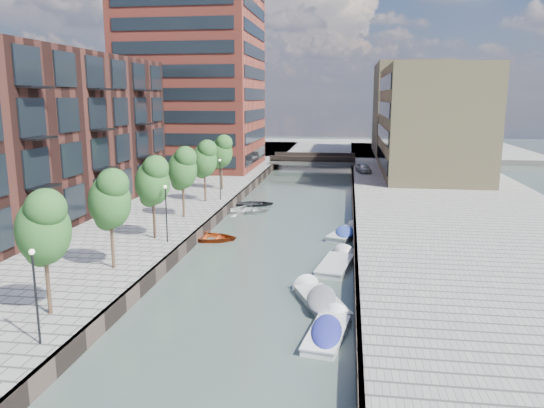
% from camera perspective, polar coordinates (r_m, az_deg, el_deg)
% --- Properties ---
extents(water, '(300.00, 300.00, 0.00)m').
position_cam_1_polar(water, '(52.54, 2.12, -0.82)').
color(water, '#38473F').
rests_on(water, ground).
extents(quay_right, '(20.00, 140.00, 1.00)m').
position_cam_1_polar(quay_right, '(53.22, 19.52, -0.77)').
color(quay_right, gray).
rests_on(quay_right, ground).
extents(quay_wall_left, '(0.25, 140.00, 1.00)m').
position_cam_1_polar(quay_wall_left, '(53.41, -4.40, -0.10)').
color(quay_wall_left, '#332823').
rests_on(quay_wall_left, ground).
extents(quay_wall_right, '(0.25, 140.00, 1.00)m').
position_cam_1_polar(quay_wall_right, '(52.16, 8.80, -0.48)').
color(quay_wall_right, '#332823').
rests_on(quay_wall_right, ground).
extents(far_closure, '(80.00, 40.00, 1.00)m').
position_cam_1_polar(far_closure, '(111.70, 5.43, 5.93)').
color(far_closure, gray).
rests_on(far_closure, ground).
extents(apartment_block, '(8.00, 38.00, 14.00)m').
position_cam_1_polar(apartment_block, '(48.38, -23.66, 6.75)').
color(apartment_block, black).
rests_on(apartment_block, quay_left).
extents(tower, '(18.00, 18.00, 30.00)m').
position_cam_1_polar(tower, '(79.43, -8.47, 14.83)').
color(tower, '#9C3C2D').
rests_on(tower, quay_left).
extents(tan_block_near, '(12.00, 25.00, 14.00)m').
position_cam_1_polar(tan_block_near, '(73.89, 16.64, 8.53)').
color(tan_block_near, '#9A895E').
rests_on(tan_block_near, quay_right).
extents(tan_block_far, '(12.00, 20.00, 16.00)m').
position_cam_1_polar(tan_block_far, '(99.64, 14.53, 9.86)').
color(tan_block_far, '#9A895E').
rests_on(tan_block_far, quay_right).
extents(bridge, '(13.00, 6.00, 1.30)m').
position_cam_1_polar(bridge, '(83.80, 4.47, 4.73)').
color(bridge, gray).
rests_on(bridge, ground).
extents(tree_1, '(2.50, 2.50, 5.95)m').
position_cam_1_polar(tree_1, '(26.72, -23.42, -2.18)').
color(tree_1, '#382619').
rests_on(tree_1, quay_left).
extents(tree_2, '(2.50, 2.50, 5.95)m').
position_cam_1_polar(tree_2, '(32.74, -17.07, 0.63)').
color(tree_2, '#382619').
rests_on(tree_2, quay_left).
extents(tree_3, '(2.50, 2.50, 5.95)m').
position_cam_1_polar(tree_3, '(39.08, -12.74, 2.55)').
color(tree_3, '#382619').
rests_on(tree_3, quay_left).
extents(tree_4, '(2.50, 2.50, 5.95)m').
position_cam_1_polar(tree_4, '(45.62, -9.63, 3.92)').
color(tree_4, '#382619').
rests_on(tree_4, quay_left).
extents(tree_5, '(2.50, 2.50, 5.95)m').
position_cam_1_polar(tree_5, '(52.28, -7.29, 4.93)').
color(tree_5, '#382619').
rests_on(tree_5, quay_left).
extents(tree_6, '(2.50, 2.50, 5.95)m').
position_cam_1_polar(tree_6, '(59.01, -5.49, 5.71)').
color(tree_6, '#382619').
rests_on(tree_6, quay_left).
extents(lamp_0, '(0.24, 0.24, 4.12)m').
position_cam_1_polar(lamp_0, '(24.09, -24.13, -8.12)').
color(lamp_0, black).
rests_on(lamp_0, quay_left).
extents(lamp_1, '(0.24, 0.24, 4.12)m').
position_cam_1_polar(lamp_1, '(38.03, -11.33, -0.38)').
color(lamp_1, black).
rests_on(lamp_1, quay_left).
extents(lamp_2, '(0.24, 0.24, 4.12)m').
position_cam_1_polar(lamp_2, '(53.14, -5.61, 3.12)').
color(lamp_2, black).
rests_on(lamp_2, quay_left).
extents(sloop_2, '(4.69, 3.35, 0.97)m').
position_cam_1_polar(sloop_2, '(42.40, -6.87, -3.90)').
color(sloop_2, '#9A3510').
rests_on(sloop_2, ground).
extents(sloop_3, '(5.34, 4.45, 0.95)m').
position_cam_1_polar(sloop_3, '(51.90, -2.81, -0.98)').
color(sloop_3, silver).
rests_on(sloop_3, ground).
extents(sloop_4, '(4.49, 3.60, 0.83)m').
position_cam_1_polar(sloop_4, '(55.53, -1.85, -0.15)').
color(sloop_4, black).
rests_on(sloop_4, ground).
extents(motorboat_0, '(2.26, 4.77, 1.53)m').
position_cam_1_polar(motorboat_0, '(26.14, 6.07, -13.46)').
color(motorboat_0, white).
rests_on(motorboat_0, ground).
extents(motorboat_2, '(2.66, 5.41, 1.73)m').
position_cam_1_polar(motorboat_2, '(36.24, 7.05, -6.42)').
color(motorboat_2, beige).
rests_on(motorboat_2, ground).
extents(motorboat_3, '(3.19, 5.08, 1.60)m').
position_cam_1_polar(motorboat_3, '(43.93, 8.05, -3.12)').
color(motorboat_3, silver).
rests_on(motorboat_3, ground).
extents(motorboat_4, '(3.52, 5.27, 1.67)m').
position_cam_1_polar(motorboat_4, '(29.82, 5.02, -10.17)').
color(motorboat_4, '#BCBCB9').
rests_on(motorboat_4, ground).
extents(car, '(2.41, 4.06, 1.29)m').
position_cam_1_polar(car, '(73.51, 9.80, 3.85)').
color(car, '#B0B3B5').
rests_on(car, quay_right).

